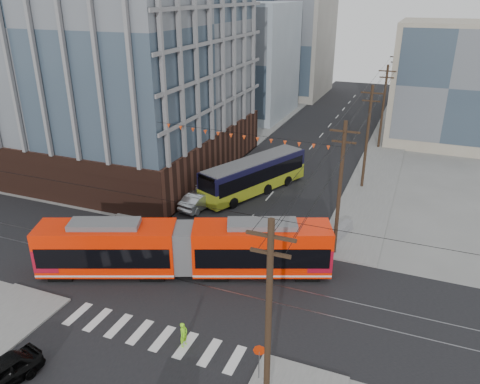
% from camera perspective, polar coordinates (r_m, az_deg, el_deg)
% --- Properties ---
extents(ground, '(160.00, 160.00, 0.00)m').
position_cam_1_polar(ground, '(32.62, -7.94, -13.76)').
color(ground, slate).
extents(office_building, '(30.00, 25.00, 28.60)m').
position_cam_1_polar(office_building, '(57.87, -17.07, 17.13)').
color(office_building, '#381E16').
rests_on(office_building, ground).
extents(bg_bldg_nw_near, '(18.00, 16.00, 18.00)m').
position_cam_1_polar(bg_bldg_nw_near, '(81.04, -0.59, 15.80)').
color(bg_bldg_nw_near, '#8C99A5').
rests_on(bg_bldg_nw_near, ground).
extents(bg_bldg_ne_near, '(14.00, 14.00, 16.00)m').
position_cam_1_polar(bg_bldg_ne_near, '(71.26, 23.99, 12.02)').
color(bg_bldg_ne_near, gray).
rests_on(bg_bldg_ne_near, ground).
extents(bg_bldg_nw_far, '(16.00, 18.00, 20.00)m').
position_cam_1_polar(bg_bldg_nw_far, '(98.71, 5.75, 17.62)').
color(bg_bldg_nw_far, gray).
rests_on(bg_bldg_nw_far, ground).
extents(bg_bldg_ne_far, '(16.00, 16.00, 14.00)m').
position_cam_1_polar(bg_bldg_ne_far, '(91.25, 25.07, 13.28)').
color(bg_bldg_ne_far, '#8C99A5').
rests_on(bg_bldg_ne_far, ground).
extents(utility_pole_near, '(0.30, 0.30, 11.00)m').
position_cam_1_polar(utility_pole_near, '(22.10, 3.46, -16.17)').
color(utility_pole_near, black).
rests_on(utility_pole_near, ground).
extents(utility_pole_far, '(0.30, 0.30, 11.00)m').
position_cam_1_polar(utility_pole_far, '(79.70, 18.21, 12.00)').
color(utility_pole_far, black).
rests_on(utility_pole_far, ground).
extents(streetcar, '(21.01, 10.78, 4.13)m').
position_cam_1_polar(streetcar, '(34.96, -6.78, -6.87)').
color(streetcar, '#FF2202').
rests_on(streetcar, ground).
extents(city_bus, '(7.84, 13.18, 3.72)m').
position_cam_1_polar(city_bus, '(48.81, 1.74, 2.04)').
color(city_bus, black).
rests_on(city_bus, ground).
extents(parked_car_silver, '(2.61, 5.25, 1.65)m').
position_cam_1_polar(parked_car_silver, '(45.72, -4.89, -0.96)').
color(parked_car_silver, '#9BA5AC').
rests_on(parked_car_silver, ground).
extents(parked_car_white, '(3.79, 5.17, 1.39)m').
position_cam_1_polar(parked_car_white, '(49.45, -3.29, 0.85)').
color(parked_car_white, '#B5ACAA').
rests_on(parked_car_white, ground).
extents(parked_car_grey, '(2.46, 4.73, 1.27)m').
position_cam_1_polar(parked_car_grey, '(53.64, -1.01, 2.65)').
color(parked_car_grey, '#3F4147').
rests_on(parked_car_grey, ground).
extents(pedestrian, '(0.47, 0.64, 1.62)m').
position_cam_1_polar(pedestrian, '(29.15, -6.89, -16.88)').
color(pedestrian, '#94FF1F').
rests_on(pedestrian, ground).
extents(stop_sign, '(0.84, 0.84, 2.22)m').
position_cam_1_polar(stop_sign, '(26.77, 2.33, -20.21)').
color(stop_sign, red).
rests_on(stop_sign, ground).
extents(jersey_barrier, '(2.11, 4.46, 0.87)m').
position_cam_1_polar(jersey_barrier, '(41.16, 11.90, -4.91)').
color(jersey_barrier, '#5E5E5E').
rests_on(jersey_barrier, ground).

